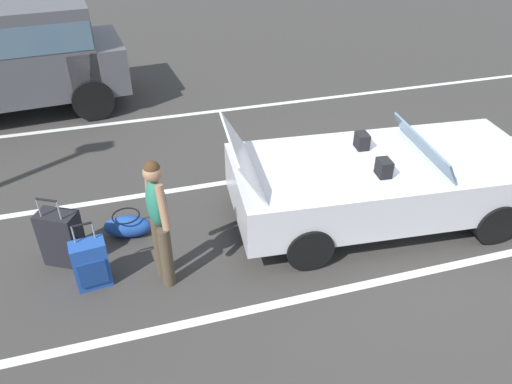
{
  "coord_description": "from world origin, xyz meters",
  "views": [
    {
      "loc": [
        -3.26,
        -4.99,
        4.23
      ],
      "look_at": [
        -1.81,
        0.0,
        0.75
      ],
      "focal_mm": 34.52,
      "sensor_mm": 36.0,
      "label": 1
    }
  ],
  "objects": [
    {
      "name": "convertible_car",
      "position": [
        0.2,
        -0.02,
        0.59
      ],
      "size": [
        4.33,
        2.09,
        1.5
      ],
      "rotation": [
        0.0,
        0.0,
        -0.08
      ],
      "color": "silver",
      "rests_on": "ground_plane"
    },
    {
      "name": "parked_pickup_truck_near",
      "position": [
        -5.2,
        5.3,
        1.11
      ],
      "size": [
        5.15,
        2.41,
        2.1
      ],
      "rotation": [
        0.0,
        0.0,
        0.09
      ],
      "color": "#4C4C51",
      "rests_on": "ground_plane"
    },
    {
      "name": "suitcase_large_black",
      "position": [
        -4.25,
        0.24,
        0.37
      ],
      "size": [
        0.56,
        0.48,
        1.01
      ],
      "rotation": [
        0.0,
        0.0,
        1.07
      ],
      "color": "black",
      "rests_on": "ground_plane"
    },
    {
      "name": "lot_line_far",
      "position": [
        0.0,
        4.18,
        0.0
      ],
      "size": [
        18.0,
        0.12,
        0.01
      ],
      "primitive_type": "cube",
      "color": "silver",
      "rests_on": "ground_plane"
    },
    {
      "name": "suitcase_medium_bright",
      "position": [
        -3.91,
        -0.29,
        0.31
      ],
      "size": [
        0.42,
        0.3,
        0.86
      ],
      "rotation": [
        0.0,
        0.0,
        4.83
      ],
      "color": "#1E479E",
      "rests_on": "ground_plane"
    },
    {
      "name": "lot_line_near",
      "position": [
        0.0,
        -1.22,
        0.0
      ],
      "size": [
        18.0,
        0.12,
        0.01
      ],
      "primitive_type": "cube",
      "color": "silver",
      "rests_on": "ground_plane"
    },
    {
      "name": "traveler_person",
      "position": [
        -3.07,
        -0.43,
        0.93
      ],
      "size": [
        0.29,
        0.61,
        1.65
      ],
      "rotation": [
        0.0,
        0.0,
        0.25
      ],
      "color": "#4C3F2D",
      "rests_on": "ground_plane"
    },
    {
      "name": "lot_line_mid",
      "position": [
        0.0,
        1.48,
        0.0
      ],
      "size": [
        18.0,
        0.12,
        0.01
      ],
      "primitive_type": "cube",
      "color": "silver",
      "rests_on": "ground_plane"
    },
    {
      "name": "ground_plane",
      "position": [
        0.0,
        0.0,
        0.0
      ],
      "size": [
        80.0,
        80.0,
        0.0
      ],
      "primitive_type": "plane",
      "color": "#383533"
    },
    {
      "name": "duffel_bag",
      "position": [
        -3.46,
        0.55,
        0.16
      ],
      "size": [
        0.69,
        0.45,
        0.34
      ],
      "rotation": [
        0.0,
        0.0,
        2.91
      ],
      "color": "#1E479E",
      "rests_on": "ground_plane"
    }
  ]
}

